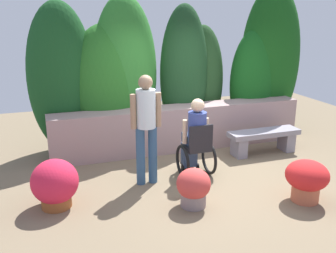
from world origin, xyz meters
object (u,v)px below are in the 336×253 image
object	(u,v)px
flower_pot_purple_near	(194,187)
flower_pot_red_accent	(307,179)
stone_bench	(264,138)
person_standing_companion	(146,122)
person_in_wheelchair	(196,140)
flower_pot_terracotta_by_wall	(55,184)

from	to	relation	value
flower_pot_purple_near	flower_pot_red_accent	bearing A→B (deg)	-13.47
stone_bench	person_standing_companion	distance (m)	2.67
person_standing_companion	flower_pot_red_accent	distance (m)	2.51
person_in_wheelchair	flower_pot_purple_near	xyz separation A→B (m)	(-0.45, -1.00, -0.33)
person_in_wheelchair	flower_pot_red_accent	size ratio (longest dim) A/B	2.14
person_standing_companion	flower_pot_red_accent	size ratio (longest dim) A/B	2.83
person_standing_companion	flower_pot_purple_near	size ratio (longest dim) A/B	3.11
stone_bench	person_in_wheelchair	bearing A→B (deg)	-162.81
stone_bench	person_standing_companion	bearing A→B (deg)	-167.39
person_in_wheelchair	stone_bench	bearing A→B (deg)	13.97
person_in_wheelchair	flower_pot_purple_near	world-z (taller)	person_in_wheelchair
flower_pot_terracotta_by_wall	person_standing_companion	bearing A→B (deg)	13.31
stone_bench	flower_pot_red_accent	distance (m)	1.95
flower_pot_purple_near	flower_pot_terracotta_by_wall	world-z (taller)	flower_pot_terracotta_by_wall
stone_bench	flower_pot_terracotta_by_wall	size ratio (longest dim) A/B	2.02
stone_bench	person_in_wheelchair	distance (m)	1.76
person_in_wheelchair	person_standing_companion	size ratio (longest dim) A/B	0.76
stone_bench	person_standing_companion	xyz separation A→B (m)	(-2.51, -0.56, 0.71)
flower_pot_red_accent	person_in_wheelchair	bearing A→B (deg)	130.04
person_standing_companion	stone_bench	bearing A→B (deg)	12.21
flower_pot_red_accent	flower_pot_terracotta_by_wall	bearing A→B (deg)	163.93
person_in_wheelchair	flower_pot_terracotta_by_wall	world-z (taller)	person_in_wheelchair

